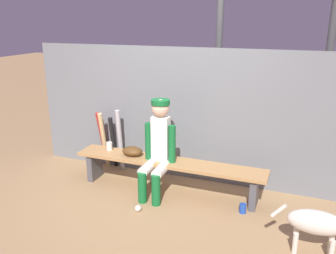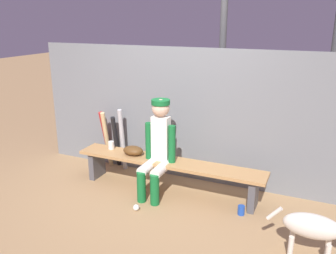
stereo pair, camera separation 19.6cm
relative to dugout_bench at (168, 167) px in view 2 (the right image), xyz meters
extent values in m
plane|color=#9E7A51|center=(0.00, 0.00, -0.34)|extent=(30.00, 30.00, 0.00)
cube|color=slate|center=(0.00, 0.50, 0.57)|extent=(4.42, 0.03, 1.81)
cube|color=#AD7F4C|center=(0.00, 0.00, 0.07)|extent=(2.50, 0.36, 0.04)
cube|color=#4C4C51|center=(-1.10, 0.00, -0.14)|extent=(0.08, 0.29, 0.39)
cube|color=#4C4C51|center=(1.10, 0.00, -0.14)|extent=(0.08, 0.29, 0.39)
cube|color=silver|center=(-0.10, 0.00, 0.38)|extent=(0.22, 0.13, 0.57)
sphere|color=beige|center=(-0.10, 0.00, 0.77)|extent=(0.22, 0.22, 0.22)
cylinder|color=#14662D|center=(-0.10, 0.00, 0.85)|extent=(0.23, 0.23, 0.06)
cylinder|color=silver|center=(-0.19, -0.19, 0.05)|extent=(0.13, 0.38, 0.13)
cylinder|color=#14662D|center=(-0.19, -0.38, -0.14)|extent=(0.11, 0.11, 0.39)
cylinder|color=#14662D|center=(-0.26, -0.02, 0.33)|extent=(0.09, 0.09, 0.49)
cylinder|color=silver|center=(-0.01, -0.19, 0.05)|extent=(0.13, 0.38, 0.13)
cylinder|color=#14662D|center=(-0.01, -0.38, -0.14)|extent=(0.11, 0.11, 0.39)
cylinder|color=#14662D|center=(0.06, -0.02, 0.33)|extent=(0.09, 0.09, 0.49)
ellipsoid|color=#593819|center=(-0.50, 0.00, 0.15)|extent=(0.28, 0.20, 0.12)
cylinder|color=#B7B7BC|center=(-0.87, 0.34, 0.14)|extent=(0.08, 0.19, 0.94)
cylinder|color=black|center=(-1.03, 0.41, 0.07)|extent=(0.10, 0.24, 0.81)
cylinder|color=tan|center=(-1.14, 0.33, 0.11)|extent=(0.09, 0.25, 0.88)
cylinder|color=#B22323|center=(-1.21, 0.42, 0.10)|extent=(0.09, 0.25, 0.86)
sphere|color=white|center=(-0.15, -0.60, -0.30)|extent=(0.07, 0.07, 0.07)
cylinder|color=#1E47AD|center=(1.00, -0.19, -0.28)|extent=(0.08, 0.08, 0.11)
cylinder|color=silver|center=(-0.89, 0.07, 0.15)|extent=(0.08, 0.08, 0.11)
cylinder|color=#3F3F42|center=(0.31, 1.25, 0.91)|extent=(0.10, 0.10, 2.49)
cylinder|color=#3F3F42|center=(1.78, 1.25, 0.91)|extent=(0.10, 0.10, 2.49)
ellipsoid|color=beige|center=(1.75, -0.70, 0.00)|extent=(0.52, 0.20, 0.24)
cylinder|color=beige|center=(1.41, -0.70, 0.05)|extent=(0.15, 0.04, 0.16)
cylinder|color=beige|center=(1.91, -0.64, -0.23)|extent=(0.05, 0.05, 0.22)
cylinder|color=beige|center=(1.59, -0.64, -0.23)|extent=(0.05, 0.05, 0.22)
cylinder|color=beige|center=(1.59, -0.76, -0.23)|extent=(0.05, 0.05, 0.22)
camera|label=1|loc=(1.50, -3.90, 1.83)|focal=37.82mm
camera|label=2|loc=(1.68, -3.83, 1.83)|focal=37.82mm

